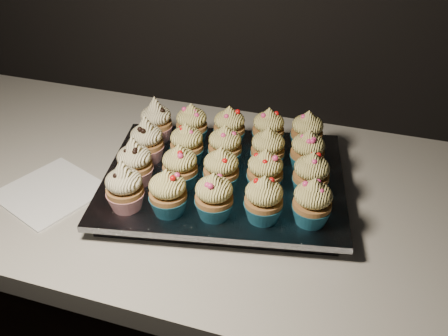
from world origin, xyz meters
name	(u,v)px	position (x,y,z in m)	size (l,w,h in m)	color
worktop	(248,199)	(0.00, 1.70, 0.88)	(2.44, 0.64, 0.04)	beige
napkin	(51,192)	(-0.35, 1.58, 0.90)	(0.16, 0.16, 0.00)	white
baking_tray	(224,185)	(-0.04, 1.69, 0.91)	(0.40, 0.30, 0.02)	black
foil_lining	(224,178)	(-0.04, 1.69, 0.93)	(0.43, 0.34, 0.01)	silver
cupcake_0	(125,188)	(-0.17, 1.55, 0.97)	(0.06, 0.06, 0.10)	maroon
cupcake_1	(168,193)	(-0.10, 1.56, 0.97)	(0.06, 0.06, 0.08)	#185A73
cupcake_2	(214,197)	(-0.02, 1.57, 0.97)	(0.06, 0.06, 0.08)	#185A73
cupcake_3	(264,200)	(0.05, 1.59, 0.97)	(0.06, 0.06, 0.08)	#185A73
cupcake_4	(312,203)	(0.13, 1.61, 0.97)	(0.06, 0.06, 0.08)	#185A73
cupcake_5	(135,163)	(-0.19, 1.62, 0.97)	(0.06, 0.06, 0.10)	maroon
cupcake_6	(180,167)	(-0.11, 1.64, 0.97)	(0.06, 0.06, 0.08)	#185A73
cupcake_7	(221,170)	(-0.04, 1.65, 0.97)	(0.06, 0.06, 0.08)	#185A73
cupcake_8	(265,172)	(0.04, 1.67, 0.97)	(0.06, 0.06, 0.08)	#185A73
cupcake_9	(311,175)	(0.11, 1.68, 0.97)	(0.06, 0.06, 0.08)	#185A73
cupcake_10	(147,141)	(-0.20, 1.69, 0.97)	(0.06, 0.06, 0.10)	maroon
cupcake_11	(187,145)	(-0.12, 1.71, 0.97)	(0.06, 0.06, 0.08)	#185A73
cupcake_12	(225,147)	(-0.05, 1.72, 0.97)	(0.06, 0.06, 0.08)	#185A73
cupcake_13	(268,149)	(0.02, 1.74, 0.97)	(0.06, 0.06, 0.08)	#185A73
cupcake_14	(308,152)	(0.09, 1.75, 0.97)	(0.06, 0.06, 0.08)	#185A73
cupcake_15	(156,121)	(-0.21, 1.77, 0.97)	(0.06, 0.06, 0.10)	maroon
cupcake_16	(192,125)	(-0.14, 1.78, 0.97)	(0.06, 0.06, 0.08)	#185A73
cupcake_17	(229,127)	(-0.07, 1.79, 0.97)	(0.06, 0.06, 0.08)	#185A73
cupcake_18	(268,129)	(0.01, 1.81, 0.97)	(0.06, 0.06, 0.08)	#185A73
cupcake_19	(307,132)	(0.08, 1.82, 0.97)	(0.06, 0.06, 0.08)	#185A73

